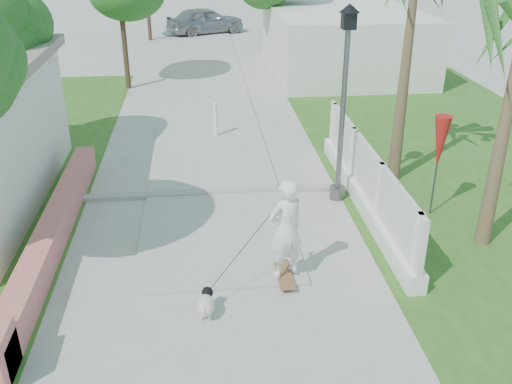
{
  "coord_description": "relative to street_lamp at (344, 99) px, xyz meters",
  "views": [
    {
      "loc": [
        -0.25,
        -6.4,
        5.98
      ],
      "look_at": [
        0.79,
        3.74,
        1.1
      ],
      "focal_mm": 40.0,
      "sensor_mm": 36.0,
      "label": 1
    }
  ],
  "objects": [
    {
      "name": "ground",
      "position": [
        -2.9,
        -5.5,
        -2.43
      ],
      "size": [
        90.0,
        90.0,
        0.0
      ],
      "primitive_type": "plane",
      "color": "#B7B7B2",
      "rests_on": "ground"
    },
    {
      "name": "path_strip",
      "position": [
        -2.9,
        14.5,
        -2.4
      ],
      "size": [
        3.2,
        36.0,
        0.06
      ],
      "primitive_type": "cube",
      "color": "#B7B7B2",
      "rests_on": "ground"
    },
    {
      "name": "curb",
      "position": [
        -2.9,
        0.5,
        -2.38
      ],
      "size": [
        6.5,
        0.25,
        0.1
      ],
      "primitive_type": "cube",
      "color": "#999993",
      "rests_on": "ground"
    },
    {
      "name": "grass_right",
      "position": [
        4.1,
        2.5,
        -2.42
      ],
      "size": [
        8.0,
        20.0,
        0.01
      ],
      "primitive_type": "cube",
      "color": "#335E1D",
      "rests_on": "ground"
    },
    {
      "name": "pink_wall",
      "position": [
        -6.2,
        -1.95,
        -2.11
      ],
      "size": [
        0.45,
        8.2,
        0.8
      ],
      "color": "#DB7870",
      "rests_on": "ground"
    },
    {
      "name": "lattice_fence",
      "position": [
        0.5,
        -0.5,
        -1.88
      ],
      "size": [
        0.35,
        7.0,
        1.5
      ],
      "color": "white",
      "rests_on": "ground"
    },
    {
      "name": "building_right",
      "position": [
        3.1,
        12.5,
        -1.13
      ],
      "size": [
        6.0,
        8.0,
        2.6
      ],
      "primitive_type": "cube",
      "color": "silver",
      "rests_on": "ground"
    },
    {
      "name": "street_lamp",
      "position": [
        0.0,
        0.0,
        0.0
      ],
      "size": [
        0.44,
        0.44,
        4.44
      ],
      "color": "#59595E",
      "rests_on": "ground"
    },
    {
      "name": "bollard",
      "position": [
        -2.7,
        4.5,
        -1.84
      ],
      "size": [
        0.14,
        0.14,
        1.09
      ],
      "color": "white",
      "rests_on": "ground"
    },
    {
      "name": "patio_umbrella",
      "position": [
        1.9,
        -1.0,
        -0.74
      ],
      "size": [
        0.36,
        0.36,
        2.3
      ],
      "color": "#59595E",
      "rests_on": "ground"
    },
    {
      "name": "skateboarder",
      "position": [
        -2.27,
        -3.43,
        -1.52
      ],
      "size": [
        1.86,
        1.22,
        2.0
      ],
      "rotation": [
        0.0,
        0.0,
        3.57
      ],
      "color": "brown",
      "rests_on": "ground"
    },
    {
      "name": "dog",
      "position": [
        -3.19,
        -4.14,
        -2.18
      ],
      "size": [
        0.36,
        0.65,
        0.45
      ],
      "rotation": [
        0.0,
        0.0,
        -0.15
      ],
      "color": "silver",
      "rests_on": "ground"
    },
    {
      "name": "parked_car",
      "position": [
        -2.62,
        22.08,
        -1.67
      ],
      "size": [
        4.78,
        3.46,
        1.51
      ],
      "primitive_type": "imported",
      "rotation": [
        0.0,
        0.0,
        2.0
      ],
      "color": "#A2A6A9",
      "rests_on": "ground"
    }
  ]
}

